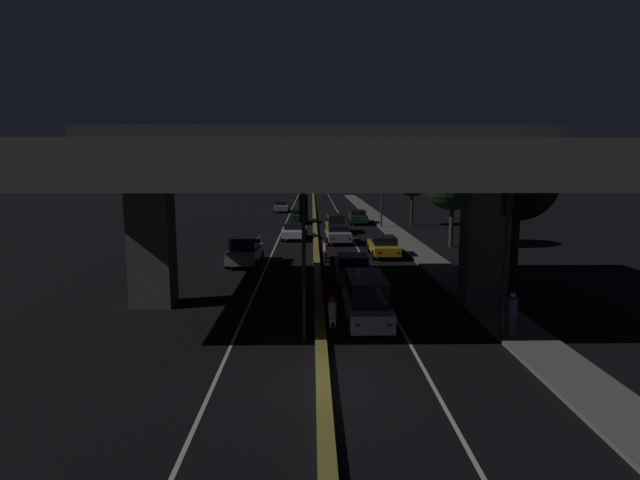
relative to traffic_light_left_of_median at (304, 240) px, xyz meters
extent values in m
plane|color=black|center=(0.61, -3.78, -3.79)|extent=(200.00, 200.00, 0.00)
cube|color=beige|center=(-2.65, 31.22, -3.79)|extent=(0.12, 126.00, 0.00)
cube|color=beige|center=(3.87, 31.22, -3.79)|extent=(0.12, 126.00, 0.00)
cube|color=olive|center=(0.61, 31.22, -3.68)|extent=(0.42, 126.00, 0.22)
cube|color=slate|center=(8.28, 24.22, -3.73)|extent=(2.14, 126.00, 0.13)
cube|color=#5B5956|center=(-7.03, 4.85, -1.00)|extent=(1.88, 1.43, 5.59)
cube|color=#5B5956|center=(8.25, 4.85, -1.00)|extent=(1.88, 1.43, 5.59)
cube|color=#5B5956|center=(0.61, 4.85, 2.66)|extent=(22.22, 13.85, 1.73)
cube|color=#333335|center=(0.61, 4.85, 3.97)|extent=(22.22, 0.40, 0.90)
cylinder|color=black|center=(0.00, -0.10, -1.00)|extent=(0.14, 0.14, 5.59)
cube|color=black|center=(0.00, 0.08, 1.12)|extent=(0.30, 0.28, 0.95)
sphere|color=red|center=(0.00, 0.23, 1.42)|extent=(0.18, 0.18, 0.18)
sphere|color=black|center=(0.00, 0.23, 1.12)|extent=(0.18, 0.18, 0.18)
sphere|color=black|center=(0.00, 0.23, 0.83)|extent=(0.18, 0.18, 0.18)
cylinder|color=black|center=(7.31, -0.10, -0.90)|extent=(0.14, 0.14, 5.80)
cube|color=black|center=(7.31, 0.08, 1.33)|extent=(0.30, 0.28, 0.95)
sphere|color=red|center=(7.31, 0.23, 1.62)|extent=(0.18, 0.18, 0.18)
sphere|color=black|center=(7.31, 0.23, 1.33)|extent=(0.18, 0.18, 0.18)
sphere|color=black|center=(7.31, 0.23, 1.03)|extent=(0.18, 0.18, 0.18)
cylinder|color=#2D2D30|center=(7.44, 33.09, 0.70)|extent=(0.18, 0.18, 9.00)
cylinder|color=#2D2D30|center=(6.36, 33.09, 5.05)|extent=(2.16, 0.10, 0.10)
ellipsoid|color=#F2B759|center=(5.28, 33.09, 4.95)|extent=(0.56, 0.32, 0.24)
cube|color=gray|center=(2.50, 1.83, -3.11)|extent=(1.70, 4.53, 0.71)
cube|color=black|center=(2.50, 1.95, -2.26)|extent=(1.49, 3.26, 0.99)
cylinder|color=black|center=(1.68, 3.32, -3.46)|extent=(0.21, 0.67, 0.67)
cylinder|color=black|center=(3.29, 3.33, -3.46)|extent=(0.21, 0.67, 0.67)
cylinder|color=black|center=(1.71, 0.34, -3.46)|extent=(0.21, 0.67, 0.67)
cylinder|color=black|center=(3.32, 0.35, -3.46)|extent=(0.21, 0.67, 0.67)
cube|color=red|center=(1.94, -0.44, -3.07)|extent=(0.18, 0.03, 0.11)
cube|color=red|center=(3.10, -0.43, -3.07)|extent=(0.18, 0.03, 0.11)
cube|color=#515459|center=(2.56, 9.67, -3.13)|extent=(2.03, 4.79, 0.65)
cube|color=black|center=(2.56, 9.55, -2.56)|extent=(1.72, 1.94, 0.49)
cylinder|color=black|center=(1.68, 11.26, -3.45)|extent=(0.22, 0.68, 0.68)
cylinder|color=black|center=(3.53, 11.21, -3.45)|extent=(0.22, 0.68, 0.68)
cylinder|color=black|center=(1.59, 8.13, -3.45)|extent=(0.22, 0.68, 0.68)
cylinder|color=black|center=(3.45, 8.08, -3.45)|extent=(0.22, 0.68, 0.68)
cube|color=red|center=(1.83, 7.31, -3.10)|extent=(0.18, 0.04, 0.11)
cube|color=red|center=(3.16, 7.27, -3.10)|extent=(0.18, 0.04, 0.11)
cube|color=gold|center=(5.40, 17.25, -3.17)|extent=(1.81, 4.41, 0.58)
cube|color=black|center=(5.40, 17.03, -2.61)|extent=(1.59, 2.12, 0.53)
cylinder|color=black|center=(4.52, 18.71, -3.46)|extent=(0.20, 0.67, 0.67)
cylinder|color=black|center=(6.28, 18.71, -3.46)|extent=(0.20, 0.67, 0.67)
cylinder|color=black|center=(4.52, 15.80, -3.46)|extent=(0.20, 0.67, 0.67)
cylinder|color=black|center=(6.29, 15.80, -3.46)|extent=(0.20, 0.67, 0.67)
cube|color=red|center=(4.77, 15.04, -3.14)|extent=(0.18, 0.03, 0.11)
cube|color=red|center=(6.04, 15.04, -3.14)|extent=(0.18, 0.03, 0.11)
cube|color=gray|center=(2.47, 23.22, -3.10)|extent=(2.04, 4.13, 0.69)
cube|color=black|center=(2.47, 23.12, -2.52)|extent=(1.71, 1.69, 0.47)
cylinder|color=black|center=(1.50, 24.52, -3.45)|extent=(0.23, 0.70, 0.70)
cylinder|color=black|center=(3.33, 24.60, -3.45)|extent=(0.23, 0.70, 0.70)
cylinder|color=black|center=(1.61, 21.84, -3.45)|extent=(0.23, 0.70, 0.70)
cylinder|color=black|center=(3.44, 21.92, -3.45)|extent=(0.23, 0.70, 0.70)
cube|color=red|center=(1.90, 21.16, -3.07)|extent=(0.18, 0.04, 0.11)
cube|color=red|center=(3.21, 21.21, -3.07)|extent=(0.18, 0.04, 0.11)
cube|color=gold|center=(2.58, 29.73, -3.22)|extent=(1.83, 4.53, 0.57)
cube|color=black|center=(2.58, 29.84, -2.50)|extent=(1.58, 3.27, 0.87)
cylinder|color=black|center=(1.71, 31.19, -3.50)|extent=(0.22, 0.59, 0.59)
cylinder|color=black|center=(3.36, 31.23, -3.50)|extent=(0.22, 0.59, 0.59)
cylinder|color=black|center=(1.80, 28.23, -3.50)|extent=(0.22, 0.59, 0.59)
cylinder|color=black|center=(3.45, 28.28, -3.50)|extent=(0.22, 0.59, 0.59)
cube|color=red|center=(2.06, 27.46, -3.19)|extent=(0.18, 0.04, 0.11)
cube|color=red|center=(3.24, 27.50, -3.19)|extent=(0.18, 0.04, 0.11)
cube|color=black|center=(5.38, 37.08, -3.12)|extent=(1.84, 4.70, 0.73)
cube|color=black|center=(5.38, 36.85, -2.52)|extent=(1.60, 2.26, 0.47)
cylinder|color=black|center=(4.51, 38.63, -3.48)|extent=(0.20, 0.63, 0.63)
cylinder|color=black|center=(6.27, 38.62, -3.48)|extent=(0.20, 0.63, 0.63)
cylinder|color=black|center=(4.49, 35.54, -3.48)|extent=(0.20, 0.63, 0.63)
cylinder|color=black|center=(6.25, 35.53, -3.48)|extent=(0.20, 0.63, 0.63)
cube|color=red|center=(4.73, 34.73, -3.08)|extent=(0.18, 0.03, 0.11)
cube|color=red|center=(5.99, 34.72, -3.08)|extent=(0.18, 0.03, 0.11)
cube|color=gray|center=(-4.07, 14.44, -3.10)|extent=(1.99, 4.50, 0.77)
cube|color=black|center=(-4.07, 14.44, -2.32)|extent=(1.71, 2.72, 0.79)
cylinder|color=black|center=(-3.21, 12.95, -3.48)|extent=(0.22, 0.63, 0.62)
cylinder|color=black|center=(-5.03, 13.01, -3.48)|extent=(0.22, 0.63, 0.62)
cylinder|color=black|center=(-3.12, 15.88, -3.48)|extent=(0.22, 0.63, 0.62)
cylinder|color=black|center=(-4.93, 15.94, -3.48)|extent=(0.22, 0.63, 0.62)
cube|color=white|center=(-3.36, 16.66, -3.22)|extent=(0.18, 0.04, 0.11)
cube|color=white|center=(-4.65, 16.70, -3.22)|extent=(0.18, 0.04, 0.11)
cube|color=silver|center=(-1.24, 25.63, -3.18)|extent=(2.10, 4.47, 0.55)
cube|color=black|center=(-1.23, 25.74, -2.68)|extent=(1.75, 1.83, 0.44)
cylinder|color=black|center=(-0.39, 24.14, -3.46)|extent=(0.23, 0.68, 0.67)
cylinder|color=black|center=(-2.23, 24.23, -3.46)|extent=(0.23, 0.68, 0.67)
cylinder|color=black|center=(-0.24, 27.03, -3.46)|extent=(0.23, 0.68, 0.67)
cylinder|color=black|center=(-2.09, 27.12, -3.46)|extent=(0.23, 0.68, 0.67)
cube|color=white|center=(-0.47, 27.80, -3.26)|extent=(0.18, 0.04, 0.11)
cube|color=white|center=(-1.79, 27.86, -3.26)|extent=(0.18, 0.04, 0.11)
cube|color=black|center=(-1.01, 37.91, -3.12)|extent=(1.90, 4.30, 0.68)
cube|color=black|center=(-1.02, 38.12, -2.56)|extent=(1.60, 2.10, 0.44)
cylinder|color=black|center=(-0.11, 36.55, -3.46)|extent=(0.23, 0.67, 0.66)
cylinder|color=black|center=(-1.78, 36.48, -3.46)|extent=(0.23, 0.67, 0.66)
cylinder|color=black|center=(-0.23, 39.34, -3.46)|extent=(0.23, 0.67, 0.66)
cylinder|color=black|center=(-1.90, 39.27, -3.46)|extent=(0.23, 0.67, 0.66)
cube|color=white|center=(-0.50, 40.06, -3.22)|extent=(0.18, 0.04, 0.11)
cube|color=white|center=(-1.70, 40.01, -3.22)|extent=(0.18, 0.04, 0.11)
cube|color=gray|center=(-3.97, 51.29, -3.17)|extent=(2.04, 4.75, 0.66)
cube|color=black|center=(-3.97, 51.40, -2.61)|extent=(1.72, 1.93, 0.48)
cylinder|color=black|center=(-2.99, 49.77, -3.50)|extent=(0.22, 0.59, 0.58)
cylinder|color=black|center=(-4.84, 49.71, -3.50)|extent=(0.22, 0.59, 0.58)
cylinder|color=black|center=(-3.09, 52.86, -3.50)|extent=(0.22, 0.59, 0.58)
cylinder|color=black|center=(-4.94, 52.81, -3.50)|extent=(0.22, 0.59, 0.58)
cube|color=white|center=(-3.38, 53.66, -3.27)|extent=(0.18, 0.04, 0.11)
cube|color=white|center=(-4.70, 53.62, -3.27)|extent=(0.18, 0.04, 0.11)
cylinder|color=black|center=(1.08, 1.57, -3.51)|extent=(0.08, 0.57, 0.57)
cylinder|color=black|center=(1.08, 0.32, -3.51)|extent=(0.10, 0.57, 0.57)
cube|color=silver|center=(1.08, 0.94, -3.29)|extent=(0.24, 0.95, 0.32)
cylinder|color=beige|center=(1.08, 0.94, -2.85)|extent=(0.32, 0.32, 0.55)
sphere|color=#B21919|center=(1.08, 0.94, -2.45)|extent=(0.24, 0.24, 0.24)
cube|color=red|center=(1.08, 0.27, -3.29)|extent=(0.08, 0.03, 0.08)
cylinder|color=black|center=(1.39, 10.09, -3.52)|extent=(0.12, 0.55, 0.55)
cylinder|color=black|center=(1.46, 8.94, -3.52)|extent=(0.14, 0.55, 0.55)
cube|color=navy|center=(1.42, 9.51, -3.30)|extent=(0.30, 0.89, 0.32)
cylinder|color=navy|center=(1.42, 9.51, -2.85)|extent=(0.34, 0.34, 0.59)
sphere|color=black|center=(1.42, 9.51, -2.43)|extent=(0.24, 0.24, 0.24)
cube|color=red|center=(1.46, 8.89, -3.30)|extent=(0.08, 0.04, 0.08)
cylinder|color=black|center=(1.23, 16.40, -3.49)|extent=(0.09, 0.61, 0.61)
cylinder|color=black|center=(1.22, 15.01, -3.49)|extent=(0.11, 0.61, 0.61)
cube|color=maroon|center=(1.22, 15.71, -3.27)|extent=(0.25, 1.06, 0.32)
cylinder|color=beige|center=(1.22, 15.71, -2.85)|extent=(0.32, 0.32, 0.52)
sphere|color=black|center=(1.22, 15.71, -2.47)|extent=(0.24, 0.24, 0.24)
cube|color=red|center=(1.22, 14.96, -3.27)|extent=(0.08, 0.03, 0.08)
cylinder|color=#2D261E|center=(7.66, -0.11, -3.25)|extent=(0.33, 0.33, 0.82)
cylinder|color=navy|center=(7.66, -0.11, -2.51)|extent=(0.39, 0.39, 0.68)
sphere|color=tan|center=(7.66, -0.11, -2.06)|extent=(0.22, 0.22, 0.22)
cylinder|color=#38281C|center=(11.38, 8.95, -1.80)|extent=(0.43, 0.43, 3.99)
sphere|color=black|center=(11.38, 8.95, 1.77)|extent=(4.20, 4.20, 4.20)
cylinder|color=#38281C|center=(11.36, 21.32, -2.06)|extent=(0.34, 0.34, 3.47)
sphere|color=black|center=(11.36, 21.32, 1.36)|extent=(4.51, 4.51, 4.51)
cylinder|color=#2D2116|center=(10.93, 35.01, -2.06)|extent=(0.31, 0.31, 3.47)
sphere|color=black|center=(10.93, 35.01, 0.81)|extent=(3.02, 3.02, 3.02)
camera|label=1|loc=(0.29, -17.75, 2.68)|focal=28.00mm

